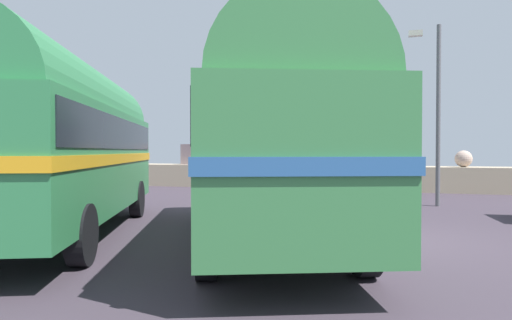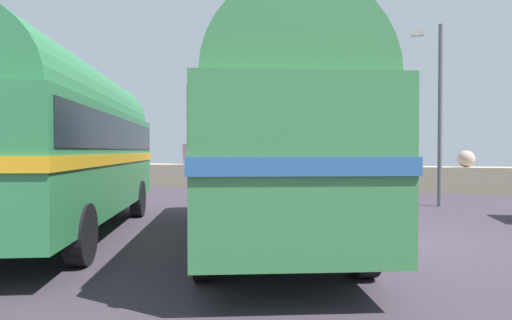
# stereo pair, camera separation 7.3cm
# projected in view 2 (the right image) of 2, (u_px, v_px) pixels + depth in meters

# --- Properties ---
(ground) EXTENTS (32.00, 26.00, 0.02)m
(ground) POSITION_uv_depth(u_px,v_px,m) (376.00, 240.00, 8.96)
(ground) COLOR #3B323D
(breakwater) EXTENTS (31.36, 1.96, 2.29)m
(breakwater) POSITION_uv_depth(u_px,v_px,m) (388.00, 176.00, 20.22)
(breakwater) COLOR tan
(breakwater) RESTS_ON ground
(vintage_coach) EXTENTS (5.32, 8.87, 3.70)m
(vintage_coach) POSITION_uv_depth(u_px,v_px,m) (268.00, 137.00, 8.81)
(vintage_coach) COLOR black
(vintage_coach) RESTS_ON ground
(second_coach) EXTENTS (5.52, 8.84, 3.70)m
(second_coach) POSITION_uv_depth(u_px,v_px,m) (63.00, 138.00, 9.38)
(second_coach) COLOR black
(second_coach) RESTS_ON ground
(lamp_post) EXTENTS (0.97, 0.71, 5.80)m
(lamp_post) POSITION_uv_depth(u_px,v_px,m) (437.00, 104.00, 14.40)
(lamp_post) COLOR #5B5B60
(lamp_post) RESTS_ON ground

